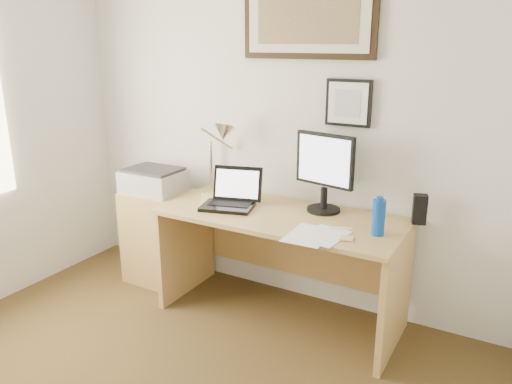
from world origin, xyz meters
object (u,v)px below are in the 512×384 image
Objects in this scene: lcd_monitor at (325,169)px; printer at (154,180)px; book at (201,200)px; laptop at (231,198)px; water_bottle at (379,218)px; desk at (286,243)px; side_cabinet at (161,236)px.

printer is (-1.32, -0.14, -0.22)m from lcd_monitor.
book is 0.66× the size of printer.
lcd_monitor reaches higher than laptop.
desk is at bearing 168.66° from water_bottle.
water_bottle is at bearing -3.17° from side_cabinet.
book is at bearing -164.51° from lcd_monitor.
printer is (-1.10, -0.04, 0.30)m from desk.
water_bottle is 1.02m from laptop.
side_cabinet is 3.45× the size of water_bottle.
printer is at bearing 174.60° from laptop.
printer is at bearing 169.94° from book.
desk is (0.60, 0.13, -0.25)m from book.
side_cabinet is 0.62m from book.
lcd_monitor is at bearing 24.68° from desk.
water_bottle is at bearing -28.00° from lcd_monitor.
side_cabinet is at bearing -178.11° from desk.
side_cabinet is at bearing -174.00° from lcd_monitor.
desk is 0.58m from lcd_monitor.
lcd_monitor is 1.35m from printer.
side_cabinet is 2.50× the size of book.
water_bottle is 1.26m from book.
printer reaches higher than book.
water_bottle is 0.48× the size of printer.
desk is at bearing 1.89° from side_cabinet.
printer is (-0.50, 0.09, 0.06)m from book.
side_cabinet is 1.40× the size of lcd_monitor.
water_bottle reaches higher than printer.
printer is at bearing -177.99° from desk.
side_cabinet is 0.45m from printer.
laptop is (-1.02, 0.02, -0.05)m from water_bottle.
side_cabinet is at bearing 174.05° from laptop.
water_bottle reaches higher than side_cabinet.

